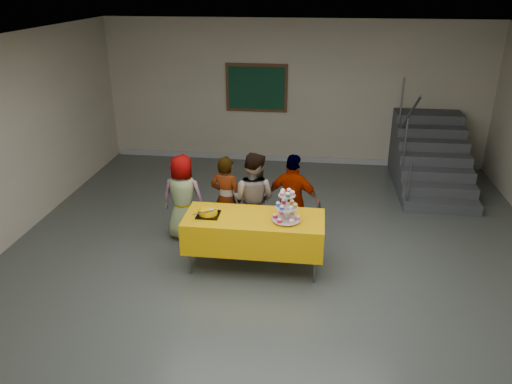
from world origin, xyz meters
TOP-DOWN VIEW (x-y plane):
  - room_shell at (0.00, 0.02)m, footprint 10.00×10.04m
  - bake_table at (-0.27, 0.55)m, footprint 1.88×0.78m
  - cupcake_stand at (0.16, 0.48)m, footprint 0.38×0.38m
  - bear_cake at (-0.89, 0.53)m, footprint 0.32×0.36m
  - schoolchild_a at (-1.46, 1.30)m, footprint 0.67×0.45m
  - schoolchild_b at (-0.79, 1.29)m, footprint 0.56×0.43m
  - schoolchild_c at (-0.38, 1.24)m, footprint 0.82×0.71m
  - schoolchild_d at (0.21, 1.27)m, footprint 0.90×0.56m
  - staircase at (2.70, 4.13)m, footprint 1.30×2.40m
  - noticeboard at (-0.80, 4.96)m, footprint 1.30×0.05m

SIDE VIEW (x-z plane):
  - staircase at x=2.70m, z-range -0.53..1.51m
  - bake_table at x=-0.27m, z-range 0.17..0.94m
  - schoolchild_a at x=-1.46m, z-range 0.00..1.33m
  - schoolchild_b at x=-0.79m, z-range 0.00..1.35m
  - schoolchild_d at x=0.21m, z-range 0.00..1.43m
  - schoolchild_c at x=-0.38m, z-range 0.00..1.44m
  - bear_cake at x=-0.89m, z-range 0.77..0.89m
  - cupcake_stand at x=0.16m, z-range 0.73..1.18m
  - noticeboard at x=-0.80m, z-range 1.10..2.10m
  - room_shell at x=0.00m, z-range 0.62..3.64m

